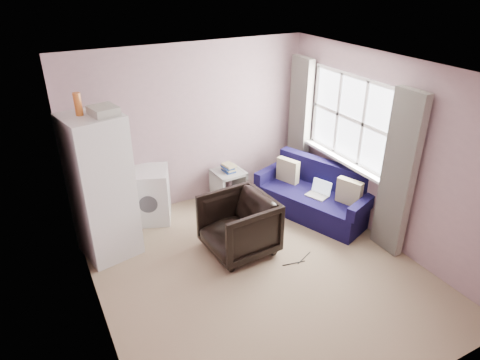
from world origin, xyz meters
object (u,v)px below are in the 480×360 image
at_px(fridge, 101,187).
at_px(side_table, 229,183).
at_px(sofa, 316,196).
at_px(washing_machine, 149,194).
at_px(armchair, 239,223).

distance_m(fridge, side_table, 2.20).
bearing_deg(sofa, side_table, 114.45).
xyz_separation_m(fridge, side_table, (2.03, 0.52, -0.67)).
relative_size(fridge, sofa, 1.14).
distance_m(washing_machine, side_table, 1.31).
relative_size(washing_machine, side_table, 1.28).
xyz_separation_m(armchair, side_table, (0.51, 1.32, -0.14)).
relative_size(fridge, side_table, 3.44).
height_order(fridge, side_table, fridge).
distance_m(fridge, sofa, 3.15).
xyz_separation_m(armchair, sofa, (1.51, 0.33, -0.15)).
xyz_separation_m(armchair, fridge, (-1.53, 0.80, 0.54)).
bearing_deg(armchair, fridge, -121.54).
bearing_deg(fridge, sofa, -21.02).
bearing_deg(sofa, fridge, 150.41).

